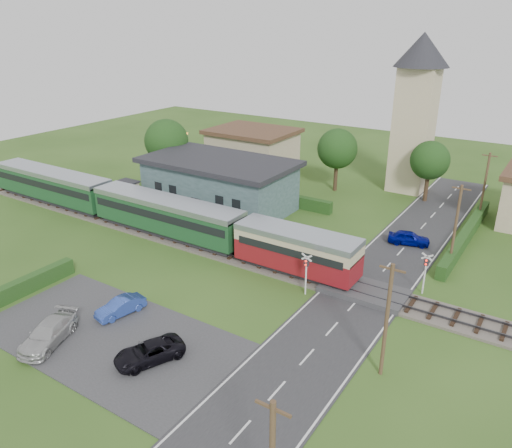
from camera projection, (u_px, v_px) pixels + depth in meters
The scene contains 30 objects.
ground at pixel (237, 270), 40.30m from camera, with size 120.00×120.00×0.00m, color #2D4C19.
railway_track at pixel (251, 259), 41.80m from camera, with size 76.00×3.20×0.49m.
road at pixel (353, 305), 35.24m from camera, with size 6.00×70.00×0.05m, color #28282B.
car_park at pixel (110, 337), 31.73m from camera, with size 17.00×9.00×0.08m, color #333335.
crossing_deck at pixel (364, 291), 36.71m from camera, with size 6.20×3.40×0.45m, color #333335.
platform at pixel (185, 222), 49.29m from camera, with size 30.00×3.00×0.45m, color gray.
equipment_hut at pixel (126, 193), 52.75m from camera, with size 2.30×2.30×2.55m.
station_building at pixel (219, 183), 52.85m from camera, with size 16.00×9.00×5.30m.
train at pixel (142, 208), 47.32m from camera, with size 43.20×2.90×3.40m.
church_tower at pixel (417, 102), 55.62m from camera, with size 6.00×6.00×17.60m.
house_west at pixel (253, 150), 66.20m from camera, with size 10.80×8.80×5.50m.
hedge_carpark at pixel (19, 288), 36.31m from camera, with size 0.80×9.00×1.20m, color #193814.
hedge_roadside at pixel (466, 235), 45.31m from camera, with size 0.80×18.00×1.20m, color #193814.
hedge_station at pixel (243, 190), 57.12m from camera, with size 22.00×0.80×1.30m, color #193814.
tree_a at pixel (167, 141), 59.21m from camera, with size 5.20×5.20×8.00m.
tree_b at pixel (337, 149), 57.24m from camera, with size 4.60×4.60×7.34m.
tree_c at pixel (430, 160), 53.89m from camera, with size 4.20×4.20×6.78m.
utility_pole_b at pixel (387, 320), 27.10m from camera, with size 1.40×0.22×7.00m.
utility_pole_c at pixel (456, 226), 39.51m from camera, with size 1.40×0.22×7.00m.
utility_pole_d at pixel (484, 186), 48.82m from camera, with size 1.40×0.22×7.00m.
crossing_signal_near at pixel (306, 268), 35.94m from camera, with size 0.84×0.28×3.28m.
crossing_signal_far at pixel (426, 268), 36.03m from camera, with size 0.84×0.28×3.28m.
streetlamp_west at pixel (188, 148), 65.76m from camera, with size 0.30×0.30×5.15m.
streetlamp_east at pixel (511, 182), 52.01m from camera, with size 0.30×0.30×5.15m.
car_on_road at pixel (409, 238), 44.59m from camera, with size 1.46×3.62×1.23m, color #000775.
car_park_blue at pixel (121, 307), 33.90m from camera, with size 1.21×3.46×1.14m, color #29449C.
car_park_silver at pixel (48, 333), 30.84m from camera, with size 1.88×4.63×1.34m, color #ADADAD.
car_park_dark at pixel (149, 352), 29.26m from camera, with size 1.90×4.13×1.15m, color black.
pedestrian_near at pixel (258, 228), 44.80m from camera, with size 0.71×0.47×1.96m, color gray.
pedestrian_far at pixel (143, 199), 52.07m from camera, with size 0.91×0.71×1.88m, color gray.
Camera 1 is at (20.84, -29.25, 18.71)m, focal length 35.00 mm.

